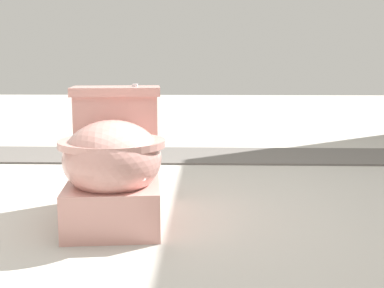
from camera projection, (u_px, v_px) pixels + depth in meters
name	position (u px, v px, depth m)	size (l,w,h in m)	color
ground_plane	(159.00, 217.00, 2.12)	(14.00, 14.00, 0.00)	#B7B2A8
gravel_strip	(256.00, 156.00, 3.41)	(0.56, 8.00, 0.01)	#605B56
toilet	(114.00, 164.00, 2.05)	(0.67, 0.44, 0.52)	#E09E93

